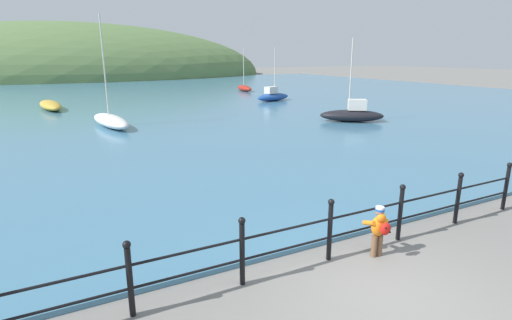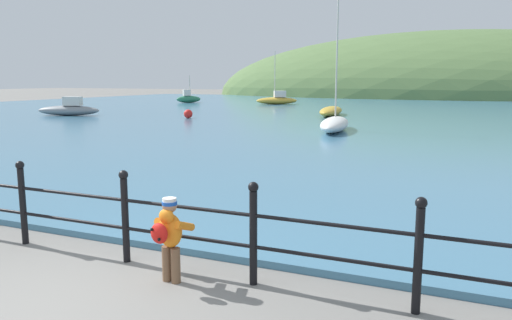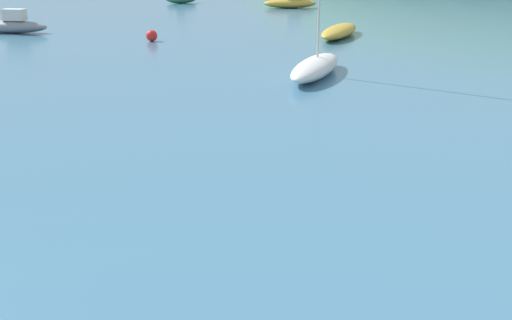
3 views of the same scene
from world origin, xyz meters
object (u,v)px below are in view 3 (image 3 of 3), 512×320
Objects in this scene: boat_far_right at (316,67)px; mooring_buoy at (152,36)px; boat_far_left at (290,2)px; boat_twin_mast at (11,25)px; boat_blue_hull at (339,31)px.

boat_far_right is 10.32m from mooring_buoy.
mooring_buoy is at bearing -86.06° from boat_far_left.
boat_twin_mast is 16.29m from boat_blue_hull.
boat_twin_mast is (-17.60, 2.62, 0.05)m from boat_far_right.
boat_far_right reaches higher than boat_twin_mast.
boat_far_right is at bearing -8.46° from boat_twin_mast.
boat_blue_hull is at bearing 37.11° from mooring_buoy.
mooring_buoy is (1.19, -17.25, -0.15)m from boat_far_left.
mooring_buoy is (-7.04, -5.32, -0.03)m from boat_blue_hull.
boat_twin_mast is (-6.77, -18.32, -0.02)m from boat_far_left.
boat_far_left is 1.18× the size of boat_twin_mast.
boat_blue_hull is (14.99, 6.39, -0.09)m from boat_twin_mast.
boat_far_left is at bearing 117.36° from boat_far_right.
boat_far_left is 9.22× the size of mooring_buoy.
boat_far_left reaches higher than boat_blue_hull.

